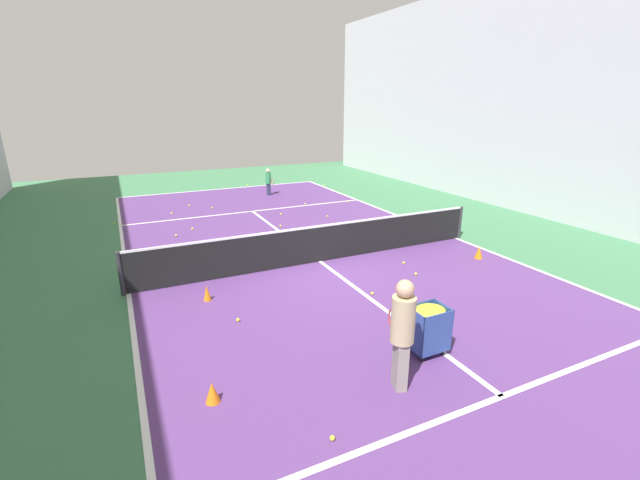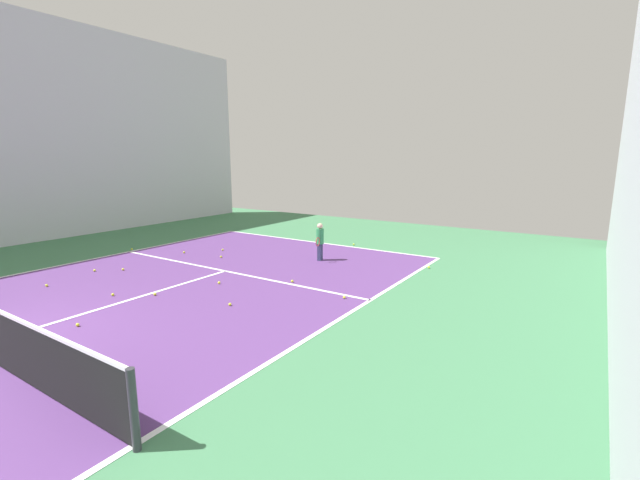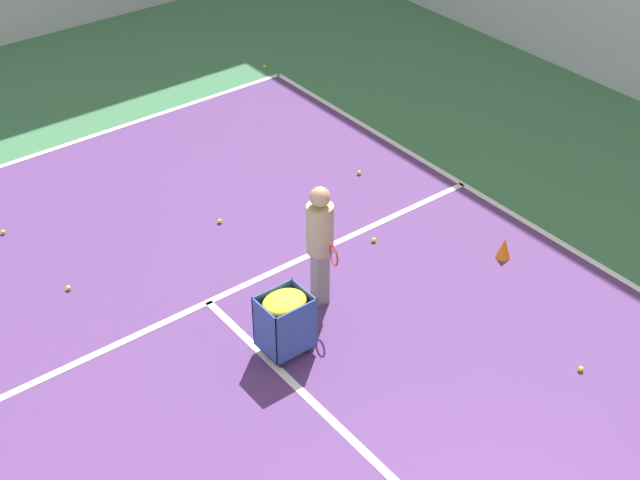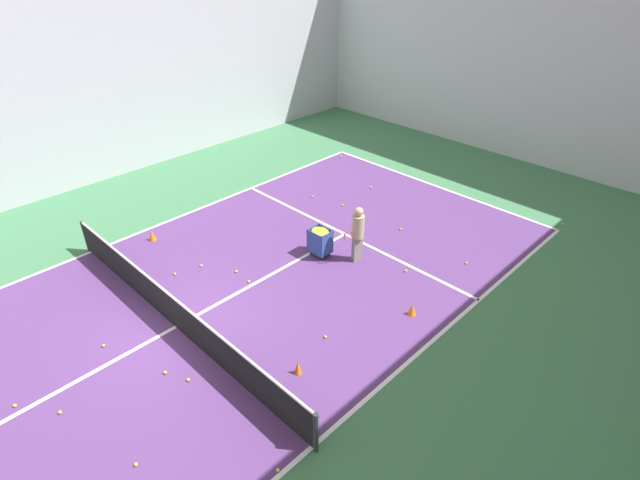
% 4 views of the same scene
% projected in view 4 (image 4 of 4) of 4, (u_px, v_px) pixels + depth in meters
% --- Properties ---
extents(ground_plane, '(35.34, 35.34, 0.00)m').
position_uv_depth(ground_plane, '(176.00, 327.00, 12.08)').
color(ground_plane, '#3D754C').
extents(court_playing_area, '(9.40, 22.14, 0.00)m').
position_uv_depth(court_playing_area, '(176.00, 327.00, 12.08)').
color(court_playing_area, '#563370').
rests_on(court_playing_area, ground).
extents(line_baseline_far, '(9.40, 0.10, 0.00)m').
position_uv_depth(line_baseline_far, '(434.00, 185.00, 18.75)').
color(line_baseline_far, white).
rests_on(line_baseline_far, ground).
extents(line_sideline_left, '(0.10, 22.14, 0.00)m').
position_uv_depth(line_sideline_left, '(91.00, 252.00, 14.88)').
color(line_sideline_left, white).
rests_on(line_sideline_left, ground).
extents(line_sideline_right, '(0.10, 22.14, 0.00)m').
position_uv_depth(line_sideline_right, '(312.00, 447.00, 9.27)').
color(line_sideline_right, white).
rests_on(line_sideline_right, ground).
extents(line_service_far, '(9.40, 0.10, 0.00)m').
position_uv_depth(line_service_far, '(345.00, 234.00, 15.75)').
color(line_service_far, white).
rests_on(line_service_far, ground).
extents(line_centre_service, '(0.10, 12.18, 0.00)m').
position_uv_depth(line_centre_service, '(176.00, 327.00, 12.07)').
color(line_centre_service, white).
rests_on(line_centre_service, ground).
extents(hall_enclosure_far, '(18.61, 0.15, 8.58)m').
position_uv_depth(hall_enclosure_far, '(515.00, 48.00, 19.31)').
color(hall_enclosure_far, silver).
rests_on(hall_enclosure_far, ground).
extents(tennis_net, '(9.70, 0.10, 1.01)m').
position_uv_depth(tennis_net, '(173.00, 310.00, 11.80)').
color(tennis_net, '#2D2D33').
rests_on(tennis_net, ground).
extents(coach_at_net, '(0.43, 0.71, 1.73)m').
position_uv_depth(coach_at_net, '(358.00, 231.00, 14.00)').
color(coach_at_net, gray).
rests_on(coach_at_net, ground).
extents(ball_cart, '(0.60, 0.50, 0.87)m').
position_uv_depth(ball_cart, '(320.00, 237.00, 14.44)').
color(ball_cart, '#2D478C').
rests_on(ball_cart, ground).
extents(training_cone_0, '(0.22, 0.22, 0.34)m').
position_uv_depth(training_cone_0, '(152.00, 235.00, 15.36)').
color(training_cone_0, orange).
rests_on(training_cone_0, ground).
extents(training_cone_1, '(0.17, 0.17, 0.34)m').
position_uv_depth(training_cone_1, '(298.00, 367.00, 10.73)').
color(training_cone_1, orange).
rests_on(training_cone_1, ground).
extents(training_cone_2, '(0.21, 0.21, 0.31)m').
position_uv_depth(training_cone_2, '(412.00, 309.00, 12.38)').
color(training_cone_2, orange).
rests_on(training_cone_2, ground).
extents(tennis_ball_4, '(0.07, 0.07, 0.07)m').
position_uv_depth(tennis_ball_4, '(175.00, 274.00, 13.87)').
color(tennis_ball_4, yellow).
rests_on(tennis_ball_4, ground).
extents(tennis_ball_6, '(0.07, 0.07, 0.07)m').
position_uv_depth(tennis_ball_6, '(401.00, 229.00, 15.95)').
color(tennis_ball_6, yellow).
rests_on(tennis_ball_6, ground).
extents(tennis_ball_8, '(0.07, 0.07, 0.07)m').
position_uv_depth(tennis_ball_8, '(104.00, 346.00, 11.48)').
color(tennis_ball_8, yellow).
rests_on(tennis_ball_8, ground).
extents(tennis_ball_9, '(0.07, 0.07, 0.07)m').
position_uv_depth(tennis_ball_9, '(249.00, 282.00, 13.57)').
color(tennis_ball_9, yellow).
rests_on(tennis_ball_9, ground).
extents(tennis_ball_10, '(0.07, 0.07, 0.07)m').
position_uv_depth(tennis_ball_10, '(563.00, 224.00, 16.21)').
color(tennis_ball_10, yellow).
rests_on(tennis_ball_10, ground).
extents(tennis_ball_11, '(0.07, 0.07, 0.07)m').
position_uv_depth(tennis_ball_11, '(201.00, 266.00, 14.21)').
color(tennis_ball_11, yellow).
rests_on(tennis_ball_11, ground).
extents(tennis_ball_12, '(0.07, 0.07, 0.07)m').
position_uv_depth(tennis_ball_12, '(136.00, 464.00, 8.93)').
color(tennis_ball_12, yellow).
rests_on(tennis_ball_12, ground).
extents(tennis_ball_14, '(0.07, 0.07, 0.07)m').
position_uv_depth(tennis_ball_14, '(313.00, 197.00, 17.89)').
color(tennis_ball_14, yellow).
rests_on(tennis_ball_14, ground).
extents(tennis_ball_15, '(0.07, 0.07, 0.07)m').
position_uv_depth(tennis_ball_15, '(406.00, 271.00, 14.00)').
color(tennis_ball_15, yellow).
rests_on(tennis_ball_15, ground).
extents(tennis_ball_16, '(0.07, 0.07, 0.07)m').
position_uv_depth(tennis_ball_16, '(236.00, 271.00, 13.97)').
color(tennis_ball_16, yellow).
rests_on(tennis_ball_16, ground).
extents(tennis_ball_17, '(0.07, 0.07, 0.07)m').
position_uv_depth(tennis_ball_17, '(278.00, 470.00, 8.84)').
color(tennis_ball_17, yellow).
rests_on(tennis_ball_17, ground).
extents(tennis_ball_18, '(0.07, 0.07, 0.07)m').
position_uv_depth(tennis_ball_18, '(15.00, 406.00, 10.03)').
color(tennis_ball_18, yellow).
rests_on(tennis_ball_18, ground).
extents(tennis_ball_19, '(0.07, 0.07, 0.07)m').
position_uv_depth(tennis_ball_19, '(341.00, 156.00, 21.05)').
color(tennis_ball_19, yellow).
rests_on(tennis_ball_19, ground).
extents(tennis_ball_20, '(0.07, 0.07, 0.07)m').
position_uv_depth(tennis_ball_20, '(371.00, 187.00, 18.54)').
color(tennis_ball_20, yellow).
rests_on(tennis_ball_20, ground).
extents(tennis_ball_21, '(0.07, 0.07, 0.07)m').
position_uv_depth(tennis_ball_21, '(188.00, 380.00, 10.61)').
color(tennis_ball_21, yellow).
rests_on(tennis_ball_21, ground).
extents(tennis_ball_22, '(0.07, 0.07, 0.07)m').
position_uv_depth(tennis_ball_22, '(466.00, 263.00, 14.32)').
color(tennis_ball_22, yellow).
rests_on(tennis_ball_22, ground).
extents(tennis_ball_24, '(0.07, 0.07, 0.07)m').
position_uv_depth(tennis_ball_24, '(165.00, 372.00, 10.78)').
color(tennis_ball_24, yellow).
rests_on(tennis_ball_24, ground).
extents(tennis_ball_25, '(0.07, 0.07, 0.07)m').
position_uv_depth(tennis_ball_25, '(343.00, 205.00, 17.35)').
color(tennis_ball_25, yellow).
rests_on(tennis_ball_25, ground).
extents(tennis_ball_29, '(0.07, 0.07, 0.07)m').
position_uv_depth(tennis_ball_29, '(60.00, 412.00, 9.89)').
color(tennis_ball_29, yellow).
rests_on(tennis_ball_29, ground).
extents(tennis_ball_30, '(0.07, 0.07, 0.07)m').
position_uv_depth(tennis_ball_30, '(325.00, 337.00, 11.73)').
color(tennis_ball_30, yellow).
rests_on(tennis_ball_30, ground).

